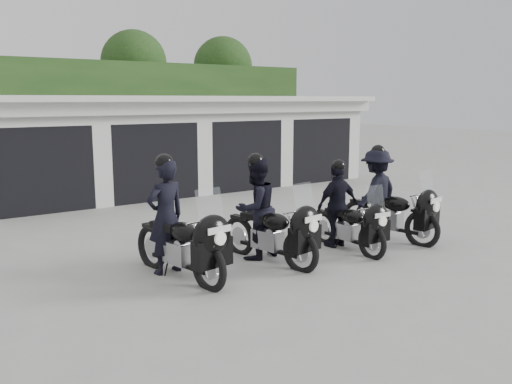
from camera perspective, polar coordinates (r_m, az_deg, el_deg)
ground at (r=11.09m, az=1.67°, el=-5.26°), size 80.00×80.00×0.00m
garage_block at (r=17.89m, az=-13.98°, el=4.84°), size 16.40×6.80×2.96m
background_vegetation at (r=22.54m, az=-17.77°, el=9.06°), size 20.00×3.90×5.80m
police_bike_a at (r=8.83m, az=-8.25°, el=-3.81°), size 0.93×2.36×2.06m
police_bike_b at (r=9.66m, az=0.80°, el=-2.41°), size 1.06×2.27×1.99m
police_bike_c at (r=10.59m, az=9.18°, el=-1.92°), size 0.99×2.04×1.78m
police_bike_d at (r=11.54m, az=13.28°, el=-0.58°), size 1.29×2.29×2.00m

